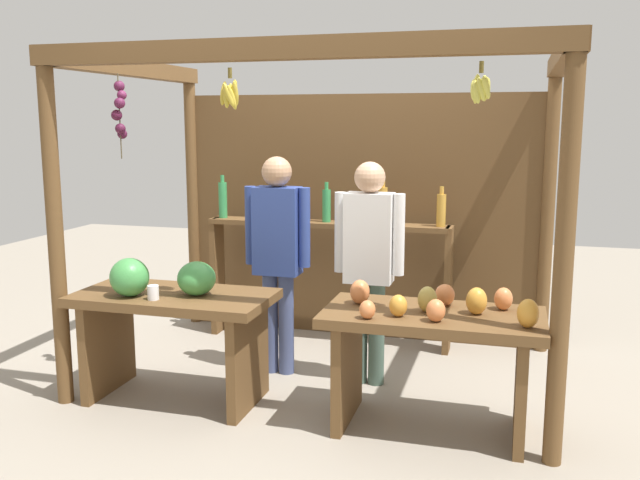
{
  "coord_description": "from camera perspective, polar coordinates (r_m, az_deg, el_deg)",
  "views": [
    {
      "loc": [
        1.25,
        -4.58,
        1.8
      ],
      "look_at": [
        0.0,
        -0.19,
        1.01
      ],
      "focal_mm": 38.61,
      "sensor_mm": 36.0,
      "label": 1
    }
  ],
  "objects": [
    {
      "name": "ground_plane",
      "position": [
        5.08,
        0.6,
        -10.96
      ],
      "size": [
        12.0,
        12.0,
        0.0
      ],
      "primitive_type": "plane",
      "color": "gray",
      "rests_on": "ground"
    },
    {
      "name": "market_stall",
      "position": [
        5.19,
        1.85,
        4.47
      ],
      "size": [
        3.13,
        2.03,
        2.25
      ],
      "color": "brown",
      "rests_on": "ground"
    },
    {
      "name": "fruit_counter_left",
      "position": [
        4.54,
        -12.2,
        -5.97
      ],
      "size": [
        1.26,
        0.64,
        0.96
      ],
      "color": "brown",
      "rests_on": "ground"
    },
    {
      "name": "fruit_counter_right",
      "position": [
        4.08,
        9.38,
        -8.17
      ],
      "size": [
        1.26,
        0.64,
        0.87
      ],
      "color": "brown",
      "rests_on": "ground"
    },
    {
      "name": "bottle_shelf_unit",
      "position": [
        5.59,
        0.6,
        -0.64
      ],
      "size": [
        2.0,
        0.22,
        1.36
      ],
      "color": "brown",
      "rests_on": "ground"
    },
    {
      "name": "vendor_man",
      "position": [
        4.86,
        -3.54,
        -0.49
      ],
      "size": [
        0.48,
        0.21,
        1.56
      ],
      "rotation": [
        0.0,
        0.0,
        0.0
      ],
      "color": "#444F7C",
      "rests_on": "ground"
    },
    {
      "name": "vendor_woman",
      "position": [
        4.66,
        4.08,
        -1.15
      ],
      "size": [
        0.48,
        0.21,
        1.54
      ],
      "rotation": [
        0.0,
        0.0,
        -0.09
      ],
      "color": "#476052",
      "rests_on": "ground"
    }
  ]
}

